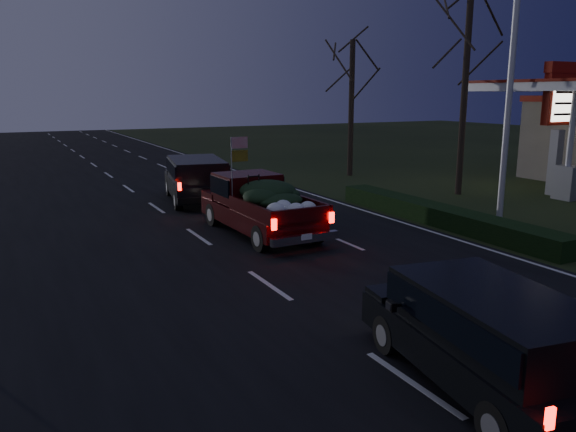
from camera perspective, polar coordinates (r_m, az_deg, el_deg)
name	(u,v)px	position (r m, az deg, el deg)	size (l,w,h in m)	color
ground	(269,286)	(12.91, -1.92, -7.10)	(120.00, 120.00, 0.00)	black
road_asphalt	(269,285)	(12.90, -1.92, -7.05)	(14.00, 120.00, 0.02)	black
hedge_row	(440,215)	(19.53, 15.16, 0.10)	(1.00, 10.00, 0.60)	black
light_pole	(513,55)	(19.68, 21.85, 14.94)	(0.50, 0.90, 9.16)	silver
gas_price_pylon	(561,106)	(26.58, 25.97, 9.98)	(2.00, 0.41, 5.57)	gray
gas_canopy	(572,92)	(28.78, 26.89, 11.15)	(7.10, 6.10, 4.88)	silver
bare_tree_mid	(468,43)	(25.35, 17.80, 16.42)	(3.60, 3.60, 8.50)	black
bare_tree_far	(352,75)	(30.09, 6.52, 14.03)	(3.60, 3.60, 7.00)	black
pickup_truck	(260,202)	(17.39, -2.91, 1.45)	(2.10, 5.22, 2.71)	#3C0809
lead_suv	(196,175)	(22.85, -9.29, 4.09)	(2.93, 5.26, 1.43)	black
rear_suv	(490,330)	(8.77, 19.84, -10.82)	(2.50, 4.61, 1.26)	black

